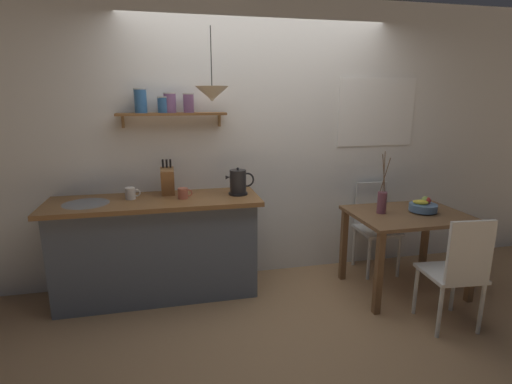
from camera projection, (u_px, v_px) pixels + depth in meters
name	position (u px, v px, depth m)	size (l,w,h in m)	color
ground_plane	(273.00, 299.00, 3.58)	(14.00, 14.00, 0.00)	#A87F56
back_wall	(277.00, 142.00, 3.91)	(6.80, 0.11, 2.70)	white
kitchen_counter	(158.00, 247.00, 3.55)	(1.83, 0.63, 0.92)	slate
wall_shelf	(166.00, 107.00, 3.45)	(0.96, 0.20, 0.34)	brown
dining_table	(407.00, 225.00, 3.60)	(1.02, 0.77, 0.76)	brown
dining_chair_near	(458.00, 269.00, 3.00)	(0.44, 0.44, 0.93)	silver
dining_chair_far	(374.00, 223.00, 4.11)	(0.40, 0.43, 0.92)	silver
fruit_bowl	(423.00, 206.00, 3.60)	(0.25, 0.25, 0.14)	#51759E
twig_vase	(382.00, 201.00, 3.55)	(0.09, 0.08, 0.56)	brown
electric_kettle	(238.00, 182.00, 3.57)	(0.26, 0.17, 0.25)	black
knife_block	(168.00, 181.00, 3.53)	(0.12, 0.17, 0.33)	#9E6B3D
coffee_mug_by_sink	(131.00, 193.00, 3.42)	(0.13, 0.09, 0.10)	white
coffee_mug_spare	(183.00, 193.00, 3.44)	(0.13, 0.09, 0.09)	#C6664C
pendant_lamp	(212.00, 93.00, 3.26)	(0.28, 0.28, 0.59)	black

